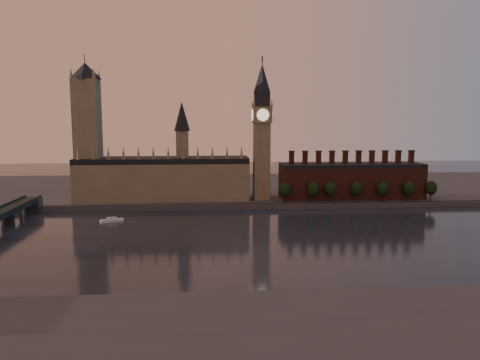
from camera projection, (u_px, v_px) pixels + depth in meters
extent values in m
plane|color=black|center=(267.00, 242.00, 250.12)|extent=(900.00, 900.00, 0.00)
cube|color=#404045|center=(251.00, 207.00, 338.83)|extent=(900.00, 4.00, 4.00)
cube|color=#404045|center=(242.00, 188.00, 427.80)|extent=(900.00, 180.00, 4.00)
cube|color=gray|center=(163.00, 181.00, 356.85)|extent=(130.00, 30.00, 28.00)
cube|color=black|center=(163.00, 160.00, 354.72)|extent=(130.00, 30.00, 4.00)
cube|color=gray|center=(182.00, 147.00, 354.43)|extent=(9.00, 9.00, 24.00)
cone|color=black|center=(182.00, 116.00, 351.36)|extent=(12.00, 12.00, 22.00)
cone|color=gray|center=(78.00, 153.00, 335.81)|extent=(2.60, 2.60, 10.00)
cone|color=gray|center=(93.00, 153.00, 336.56)|extent=(2.60, 2.60, 10.00)
cone|color=gray|center=(108.00, 153.00, 337.32)|extent=(2.60, 2.60, 10.00)
cone|color=gray|center=(123.00, 152.00, 338.07)|extent=(2.60, 2.60, 10.00)
cone|color=gray|center=(138.00, 152.00, 338.82)|extent=(2.60, 2.60, 10.00)
cone|color=gray|center=(153.00, 152.00, 339.57)|extent=(2.60, 2.60, 10.00)
cone|color=gray|center=(168.00, 152.00, 340.32)|extent=(2.60, 2.60, 10.00)
cone|color=gray|center=(183.00, 152.00, 341.07)|extent=(2.60, 2.60, 10.00)
cone|color=gray|center=(198.00, 152.00, 341.82)|extent=(2.60, 2.60, 10.00)
cone|color=gray|center=(212.00, 152.00, 342.57)|extent=(2.60, 2.60, 10.00)
cone|color=gray|center=(227.00, 152.00, 343.32)|extent=(2.60, 2.60, 10.00)
cone|color=gray|center=(242.00, 152.00, 344.07)|extent=(2.60, 2.60, 10.00)
cube|color=gray|center=(88.00, 141.00, 348.87)|extent=(18.00, 18.00, 90.00)
cone|color=black|center=(85.00, 71.00, 342.06)|extent=(24.00, 24.00, 12.00)
cylinder|color=#232326|center=(85.00, 62.00, 341.26)|extent=(0.50, 0.50, 12.00)
cone|color=gray|center=(71.00, 73.00, 333.86)|extent=(3.00, 3.00, 8.00)
cone|color=gray|center=(94.00, 73.00, 334.98)|extent=(3.00, 3.00, 8.00)
cone|color=gray|center=(77.00, 75.00, 349.67)|extent=(3.00, 3.00, 8.00)
cone|color=gray|center=(99.00, 75.00, 350.79)|extent=(3.00, 3.00, 8.00)
cube|color=gray|center=(262.00, 161.00, 355.16)|extent=(12.00, 12.00, 58.00)
cube|color=gray|center=(262.00, 115.00, 350.49)|extent=(14.00, 14.00, 12.00)
cube|color=#232326|center=(262.00, 100.00, 349.02)|extent=(11.00, 11.00, 10.00)
cone|color=black|center=(262.00, 78.00, 346.88)|extent=(13.00, 13.00, 22.00)
cylinder|color=#232326|center=(262.00, 60.00, 345.08)|extent=(1.00, 1.00, 5.00)
cylinder|color=#F4EAB4|center=(263.00, 115.00, 343.37)|extent=(9.00, 0.50, 9.00)
cylinder|color=#F4EAB4|center=(261.00, 115.00, 357.60)|extent=(9.00, 0.50, 9.00)
cylinder|color=#F4EAB4|center=(252.00, 115.00, 349.98)|extent=(0.50, 9.00, 9.00)
cylinder|color=#F4EAB4|center=(271.00, 115.00, 350.99)|extent=(0.50, 9.00, 9.00)
cone|color=gray|center=(254.00, 103.00, 342.40)|extent=(2.00, 2.00, 6.00)
cone|color=gray|center=(272.00, 103.00, 343.31)|extent=(2.00, 2.00, 6.00)
cone|color=gray|center=(252.00, 103.00, 355.26)|extent=(2.00, 2.00, 6.00)
cone|color=gray|center=(269.00, 103.00, 356.17)|extent=(2.00, 2.00, 6.00)
cube|color=#562821|center=(351.00, 183.00, 362.33)|extent=(110.00, 25.00, 24.00)
cube|color=black|center=(352.00, 165.00, 360.53)|extent=(110.00, 25.00, 3.00)
cube|color=#562821|center=(292.00, 158.00, 356.43)|extent=(3.50, 3.50, 9.00)
cube|color=#232326|center=(292.00, 151.00, 355.77)|extent=(4.20, 4.20, 1.00)
cube|color=#562821|center=(305.00, 158.00, 357.17)|extent=(3.50, 3.50, 9.00)
cube|color=#232326|center=(305.00, 151.00, 356.50)|extent=(4.20, 4.20, 1.00)
cube|color=#562821|center=(319.00, 158.00, 357.90)|extent=(3.50, 3.50, 9.00)
cube|color=#232326|center=(319.00, 151.00, 357.23)|extent=(4.20, 4.20, 1.00)
cube|color=#562821|center=(332.00, 158.00, 358.63)|extent=(3.50, 3.50, 9.00)
cube|color=#232326|center=(332.00, 151.00, 357.96)|extent=(4.20, 4.20, 1.00)
cube|color=#562821|center=(345.00, 158.00, 359.36)|extent=(3.50, 3.50, 9.00)
cube|color=#232326|center=(345.00, 151.00, 358.69)|extent=(4.20, 4.20, 1.00)
cube|color=#562821|center=(359.00, 158.00, 360.09)|extent=(3.50, 3.50, 9.00)
cube|color=#232326|center=(359.00, 151.00, 359.42)|extent=(4.20, 4.20, 1.00)
cube|color=#562821|center=(372.00, 157.00, 360.82)|extent=(3.50, 3.50, 9.00)
cube|color=#232326|center=(372.00, 151.00, 360.15)|extent=(4.20, 4.20, 1.00)
cube|color=#562821|center=(385.00, 157.00, 361.55)|extent=(3.50, 3.50, 9.00)
cube|color=#232326|center=(385.00, 151.00, 360.88)|extent=(4.20, 4.20, 1.00)
cube|color=#562821|center=(398.00, 157.00, 362.28)|extent=(3.50, 3.50, 9.00)
cube|color=#232326|center=(398.00, 151.00, 361.62)|extent=(4.20, 4.20, 1.00)
cube|color=#562821|center=(411.00, 157.00, 363.01)|extent=(3.50, 3.50, 9.00)
cube|color=#232326|center=(411.00, 151.00, 362.35)|extent=(4.20, 4.20, 1.00)
cylinder|color=black|center=(285.00, 198.00, 343.74)|extent=(0.80, 0.80, 6.00)
ellipsoid|color=black|center=(285.00, 190.00, 342.87)|extent=(8.60, 8.60, 10.75)
cylinder|color=black|center=(313.00, 198.00, 345.69)|extent=(0.80, 0.80, 6.00)
ellipsoid|color=black|center=(313.00, 189.00, 344.82)|extent=(8.60, 8.60, 10.75)
cylinder|color=black|center=(330.00, 198.00, 346.68)|extent=(0.80, 0.80, 6.00)
ellipsoid|color=black|center=(330.00, 189.00, 345.81)|extent=(8.60, 8.60, 10.75)
cylinder|color=black|center=(356.00, 197.00, 348.47)|extent=(0.80, 0.80, 6.00)
ellipsoid|color=black|center=(356.00, 189.00, 347.60)|extent=(8.60, 8.60, 10.75)
cylinder|color=black|center=(382.00, 197.00, 349.00)|extent=(0.80, 0.80, 6.00)
ellipsoid|color=black|center=(383.00, 189.00, 348.13)|extent=(8.60, 8.60, 10.75)
cylinder|color=black|center=(408.00, 197.00, 350.89)|extent=(0.80, 0.80, 6.00)
ellipsoid|color=black|center=(408.00, 188.00, 350.03)|extent=(8.60, 8.60, 10.75)
cylinder|color=black|center=(431.00, 196.00, 352.57)|extent=(0.80, 0.80, 6.00)
ellipsoid|color=black|center=(431.00, 188.00, 351.70)|extent=(8.60, 8.60, 10.75)
cube|color=#404045|center=(31.00, 203.00, 327.31)|extent=(14.00, 8.00, 6.00)
cylinder|color=#232326|center=(8.00, 219.00, 289.17)|extent=(8.00, 8.00, 7.75)
cylinder|color=#232326|center=(28.00, 208.00, 322.78)|extent=(8.00, 8.00, 7.75)
cube|color=silver|center=(112.00, 220.00, 298.75)|extent=(14.79, 8.66, 1.63)
cube|color=silver|center=(112.00, 218.00, 298.56)|extent=(6.78, 4.94, 1.22)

